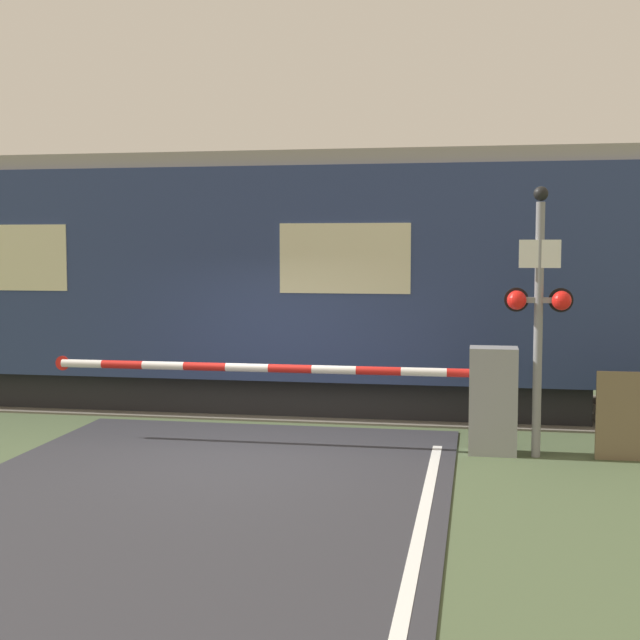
{
  "coord_description": "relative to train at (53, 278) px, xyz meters",
  "views": [
    {
      "loc": [
        2.95,
        -10.58,
        2.63
      ],
      "look_at": [
        0.81,
        1.41,
        1.62
      ],
      "focal_mm": 50.0,
      "sensor_mm": 36.0,
      "label": 1
    }
  ],
  "objects": [
    {
      "name": "signal_post",
      "position": [
        8.03,
        -3.17,
        -0.16
      ],
      "size": [
        0.84,
        0.26,
        3.37
      ],
      "color": "gray",
      "rests_on": "ground_plane"
    },
    {
      "name": "track_bed",
      "position": [
        4.35,
        0.0,
        -2.06
      ],
      "size": [
        36.0,
        3.2,
        0.13
      ],
      "color": "#666056",
      "rests_on": "ground_plane"
    },
    {
      "name": "ground_plane",
      "position": [
        4.35,
        -3.87,
        -2.08
      ],
      "size": [
        80.0,
        80.0,
        0.0
      ],
      "primitive_type": "plane",
      "color": "#475638"
    },
    {
      "name": "crossing_barrier",
      "position": [
        7.01,
        -3.06,
        -1.34
      ],
      "size": [
        6.25,
        0.44,
        1.36
      ],
      "color": "gray",
      "rests_on": "ground_plane"
    },
    {
      "name": "train",
      "position": [
        0.0,
        0.0,
        0.0
      ],
      "size": [
        19.46,
        2.96,
        4.07
      ],
      "color": "black",
      "rests_on": "ground_plane"
    }
  ]
}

